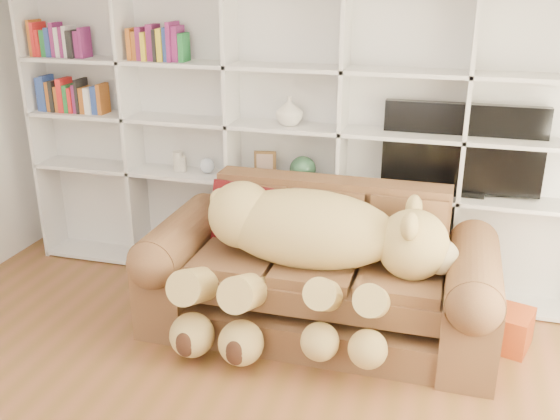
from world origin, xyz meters
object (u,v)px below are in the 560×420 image
(gift_box, at_px, (504,328))
(sofa, at_px, (319,279))
(tv, at_px, (462,150))
(teddy_bear, at_px, (305,248))

(gift_box, bearing_deg, sofa, -175.08)
(sofa, xyz_separation_m, tv, (0.88, 0.72, 0.82))
(teddy_bear, bearing_deg, sofa, 78.55)
(sofa, xyz_separation_m, gift_box, (1.28, 0.11, -0.25))
(sofa, relative_size, teddy_bear, 1.34)
(sofa, bearing_deg, gift_box, 4.92)
(teddy_bear, bearing_deg, tv, 48.97)
(sofa, height_order, teddy_bear, teddy_bear)
(gift_box, relative_size, tv, 0.29)
(gift_box, distance_m, tv, 1.29)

